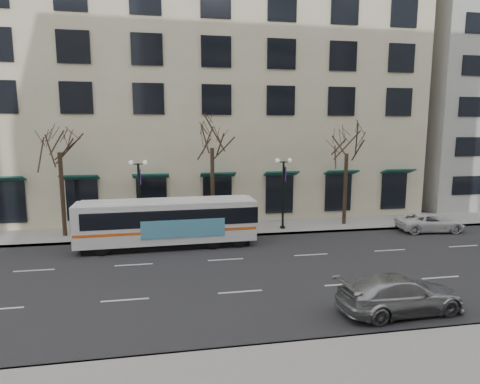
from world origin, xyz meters
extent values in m
plane|color=black|center=(0.00, 0.00, 0.00)|extent=(160.00, 160.00, 0.00)
cube|color=gray|center=(5.00, 9.00, 0.07)|extent=(80.00, 4.00, 0.15)
cube|color=#BFB492|center=(-2.00, 21.00, 12.00)|extent=(40.00, 20.00, 24.00)
cylinder|color=black|center=(-10.00, 8.80, 2.87)|extent=(0.28, 0.28, 5.74)
cylinder|color=black|center=(0.00, 8.80, 2.97)|extent=(0.28, 0.28, 5.95)
cylinder|color=black|center=(10.00, 8.80, 2.73)|extent=(0.28, 0.28, 5.46)
cylinder|color=black|center=(-5.00, 8.20, 2.50)|extent=(0.16, 0.16, 5.00)
cylinder|color=black|center=(-5.00, 8.20, 0.15)|extent=(0.36, 0.36, 0.30)
cube|color=black|center=(-5.00, 8.20, 4.95)|extent=(0.90, 0.06, 0.06)
sphere|color=silver|center=(-5.45, 8.20, 5.05)|extent=(0.32, 0.32, 0.32)
sphere|color=silver|center=(-4.55, 8.20, 5.05)|extent=(0.32, 0.32, 0.32)
cube|color=#421E73|center=(-4.88, 8.20, 4.10)|extent=(0.04, 0.45, 1.00)
cylinder|color=black|center=(5.00, 8.20, 2.50)|extent=(0.16, 0.16, 5.00)
cylinder|color=black|center=(5.00, 8.20, 0.15)|extent=(0.36, 0.36, 0.30)
cube|color=black|center=(5.00, 8.20, 4.95)|extent=(0.90, 0.06, 0.06)
sphere|color=silver|center=(4.55, 8.20, 5.05)|extent=(0.32, 0.32, 0.32)
sphere|color=silver|center=(5.45, 8.20, 5.05)|extent=(0.32, 0.32, 0.32)
cube|color=#421E73|center=(5.12, 8.20, 4.10)|extent=(0.04, 0.45, 1.00)
cube|color=white|center=(-3.18, 5.45, 1.64)|extent=(10.87, 2.67, 2.48)
cube|color=black|center=(-3.18, 5.45, 0.25)|extent=(10.00, 2.36, 0.41)
cube|color=black|center=(-2.91, 5.46, 2.03)|extent=(10.44, 2.69, 0.99)
cube|color=#F05C16|center=(-3.18, 5.45, 1.22)|extent=(10.76, 2.69, 0.16)
cube|color=#4FA0C1|center=(-2.24, 4.28, 1.40)|extent=(4.95, 0.20, 1.08)
cube|color=white|center=(-3.18, 5.45, 2.91)|extent=(10.32, 2.41, 0.07)
cylinder|color=black|center=(-6.92, 4.30, 0.45)|extent=(0.91, 0.28, 0.90)
cylinder|color=black|center=(-6.99, 6.37, 0.45)|extent=(0.91, 0.28, 0.90)
cylinder|color=black|center=(-0.44, 4.50, 0.45)|extent=(0.91, 0.28, 0.90)
cylinder|color=black|center=(-0.51, 6.57, 0.45)|extent=(0.91, 0.28, 0.90)
cylinder|color=black|center=(1.18, 4.55, 0.45)|extent=(0.91, 0.28, 0.90)
cylinder|color=black|center=(1.11, 6.62, 0.45)|extent=(0.91, 0.28, 0.90)
imported|color=#9B9EA2|center=(5.90, -5.35, 0.74)|extent=(5.21, 2.40, 1.48)
imported|color=silver|center=(15.30, 6.07, 0.65)|extent=(4.84, 2.61, 1.29)
camera|label=1|loc=(-3.01, -19.08, 7.15)|focal=30.00mm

